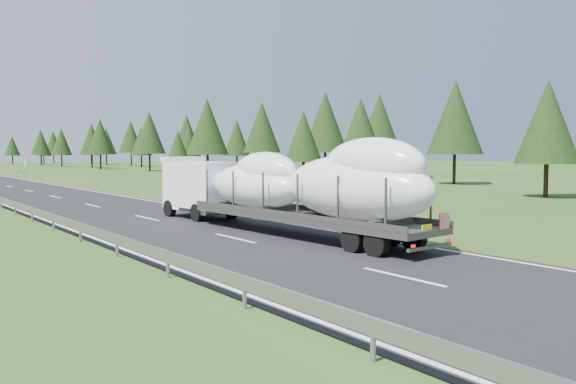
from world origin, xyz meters
TOP-DOWN VIEW (x-y plane):
  - ground at (0.00, 0.00)m, footprint 400.00×400.00m
  - highway_sign at (7.20, 80.00)m, footprint 0.08×0.90m
  - tree_line_right at (38.87, 86.48)m, footprint 27.78×245.28m
  - boat_truck at (2.49, 9.01)m, footprint 3.11×18.10m

SIDE VIEW (x-z plane):
  - ground at x=0.00m, z-range 0.00..0.00m
  - highway_sign at x=7.20m, z-range 0.51..3.11m
  - boat_truck at x=2.49m, z-range 0.07..4.16m
  - tree_line_right at x=38.87m, z-range 0.66..13.17m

